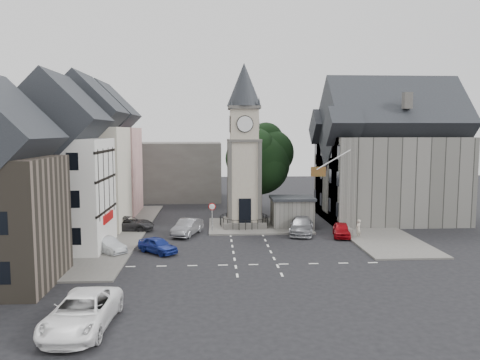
{
  "coord_description": "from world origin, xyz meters",
  "views": [
    {
      "loc": [
        -3.06,
        -38.36,
        9.63
      ],
      "look_at": [
        -0.57,
        5.0,
        5.07
      ],
      "focal_mm": 35.0,
      "sensor_mm": 36.0,
      "label": 1
    }
  ],
  "objects": [
    {
      "name": "car_west_grey",
      "position": [
        -11.33,
        6.71,
        0.7
      ],
      "size": [
        5.17,
        2.7,
        1.39
      ],
      "primitive_type": "imported",
      "rotation": [
        0.0,
        0.0,
        1.49
      ],
      "color": "#2B2B2E",
      "rests_on": "ground"
    },
    {
      "name": "pavement_east",
      "position": [
        12.0,
        8.0,
        0.07
      ],
      "size": [
        6.0,
        26.0,
        0.14
      ],
      "primitive_type": "cube",
      "color": "#595651",
      "rests_on": "ground"
    },
    {
      "name": "flagpole",
      "position": [
        8.0,
        4.0,
        7.0
      ],
      "size": [
        3.68,
        0.1,
        2.74
      ],
      "color": "white",
      "rests_on": "ground"
    },
    {
      "name": "town_tree",
      "position": [
        2.0,
        13.0,
        6.97
      ],
      "size": [
        7.2,
        7.2,
        10.8
      ],
      "color": "black",
      "rests_on": "ground"
    },
    {
      "name": "stone_shelter",
      "position": [
        4.8,
        7.5,
        1.55
      ],
      "size": [
        4.3,
        3.3,
        3.08
      ],
      "color": "#5F5E57",
      "rests_on": "ground"
    },
    {
      "name": "road_markings",
      "position": [
        0.0,
        -5.5,
        0.01
      ],
      "size": [
        20.0,
        8.0,
        0.01
      ],
      "primitive_type": "cube",
      "color": "silver",
      "rests_on": "ground"
    },
    {
      "name": "terrace_pink",
      "position": [
        -15.5,
        16.0,
        6.58
      ],
      "size": [
        8.1,
        7.6,
        12.8
      ],
      "color": "tan",
      "rests_on": "ground"
    },
    {
      "name": "car_island_silver",
      "position": [
        -5.5,
        4.5,
        0.75
      ],
      "size": [
        2.95,
        4.81,
        1.5
      ],
      "primitive_type": "imported",
      "rotation": [
        0.0,
        0.0,
        -0.33
      ],
      "color": "gray",
      "rests_on": "ground"
    },
    {
      "name": "ground",
      "position": [
        0.0,
        0.0,
        0.0
      ],
      "size": [
        120.0,
        120.0,
        0.0
      ],
      "primitive_type": "plane",
      "color": "black",
      "rests_on": "ground"
    },
    {
      "name": "car_island_east",
      "position": [
        5.2,
        4.5,
        0.77
      ],
      "size": [
        3.29,
        5.64,
        1.54
      ],
      "primitive_type": "imported",
      "rotation": [
        0.0,
        0.0,
        -0.23
      ],
      "color": "gray",
      "rests_on": "ground"
    },
    {
      "name": "clock_tower",
      "position": [
        0.0,
        7.99,
        8.12
      ],
      "size": [
        4.86,
        4.86,
        16.25
      ],
      "color": "#4C4944",
      "rests_on": "ground"
    },
    {
      "name": "pavement_west",
      "position": [
        -12.5,
        6.0,
        0.07
      ],
      "size": [
        6.0,
        30.0,
        0.14
      ],
      "primitive_type": "cube",
      "color": "#595651",
      "rests_on": "ground"
    },
    {
      "name": "car_west_silver",
      "position": [
        -11.5,
        -1.56,
        0.62
      ],
      "size": [
        3.6,
        3.54,
        1.23
      ],
      "primitive_type": "imported",
      "rotation": [
        0.0,
        0.0,
        0.8
      ],
      "color": "#B1B6BA",
      "rests_on": "ground"
    },
    {
      "name": "east_building",
      "position": [
        15.59,
        11.0,
        6.26
      ],
      "size": [
        14.4,
        11.4,
        12.6
      ],
      "color": "#5F5E57",
      "rests_on": "ground"
    },
    {
      "name": "pedestrian",
      "position": [
        9.93,
        2.25,
        0.86
      ],
      "size": [
        0.74,
        0.73,
        1.72
      ],
      "primitive_type": "imported",
      "rotation": [
        0.0,
        0.0,
        3.91
      ],
      "color": "#BFB29E",
      "rests_on": "ground"
    },
    {
      "name": "car_east_red",
      "position": [
        8.61,
        3.0,
        0.64
      ],
      "size": [
        2.26,
        3.99,
        1.28
      ],
      "primitive_type": "imported",
      "rotation": [
        0.0,
        0.0,
        -0.21
      ],
      "color": "#9E0810",
      "rests_on": "ground"
    },
    {
      "name": "van_sw_white",
      "position": [
        -9.5,
        -16.0,
        0.84
      ],
      "size": [
        3.11,
        6.2,
        1.68
      ],
      "primitive_type": "imported",
      "rotation": [
        0.0,
        0.0,
        -0.05
      ],
      "color": "white",
      "rests_on": "ground"
    },
    {
      "name": "backdrop_west",
      "position": [
        -12.0,
        28.0,
        4.0
      ],
      "size": [
        20.0,
        10.0,
        8.0
      ],
      "primitive_type": "cube",
      "color": "#4C4944",
      "rests_on": "ground"
    },
    {
      "name": "terrace_tudor",
      "position": [
        -15.5,
        0.0,
        6.19
      ],
      "size": [
        8.1,
        7.6,
        12.0
      ],
      "color": "silver",
      "rests_on": "ground"
    },
    {
      "name": "terrace_cream",
      "position": [
        -15.5,
        8.0,
        6.58
      ],
      "size": [
        8.1,
        7.6,
        12.8
      ],
      "color": "beige",
      "rests_on": "ground"
    },
    {
      "name": "warning_sign_post",
      "position": [
        -3.2,
        5.43,
        2.03
      ],
      "size": [
        0.7,
        0.19,
        2.85
      ],
      "color": "black",
      "rests_on": "ground"
    },
    {
      "name": "central_island",
      "position": [
        1.5,
        8.0,
        0.08
      ],
      "size": [
        10.0,
        8.0,
        0.16
      ],
      "primitive_type": "cube",
      "color": "#595651",
      "rests_on": "ground"
    },
    {
      "name": "car_west_blue",
      "position": [
        -7.5,
        -1.78,
        0.62
      ],
      "size": [
        3.66,
        3.6,
        1.25
      ],
      "primitive_type": "imported",
      "rotation": [
        0.0,
        0.0,
        0.8
      ],
      "color": "navy",
      "rests_on": "ground"
    },
    {
      "name": "east_boundary_wall",
      "position": [
        9.2,
        10.0,
        0.45
      ],
      "size": [
        0.4,
        16.0,
        0.9
      ],
      "primitive_type": "cube",
      "color": "#5F5E57",
      "rests_on": "ground"
    }
  ]
}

